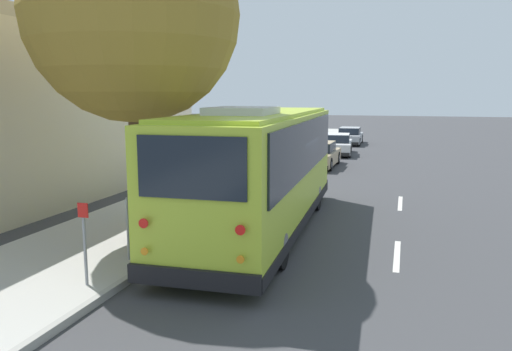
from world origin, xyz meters
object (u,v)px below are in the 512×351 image
(shuttle_bus, at_px, (261,165))
(street_tree, at_px, (135,1))
(parked_sedan_silver, at_px, (350,136))
(sign_post_far, at_px, (128,229))
(parked_sedan_white, at_px, (337,145))
(sign_post_near, at_px, (85,243))
(parked_sedan_tan, at_px, (319,155))

(shuttle_bus, xyz_separation_m, street_tree, (-1.60, 2.75, 4.15))
(parked_sedan_silver, relative_size, sign_post_far, 3.38)
(shuttle_bus, relative_size, parked_sedan_white, 2.19)
(shuttle_bus, xyz_separation_m, sign_post_far, (-3.60, 1.99, -1.02))
(sign_post_near, bearing_deg, parked_sedan_tan, -4.58)
(parked_sedan_tan, bearing_deg, sign_post_near, 175.95)
(parked_sedan_tan, bearing_deg, parked_sedan_white, -1.10)
(street_tree, bearing_deg, parked_sedan_white, -6.64)
(parked_sedan_white, xyz_separation_m, sign_post_near, (-23.92, 1.61, 0.36))
(shuttle_bus, bearing_deg, parked_sedan_silver, -1.49)
(parked_sedan_silver, bearing_deg, shuttle_bus, 179.60)
(shuttle_bus, height_order, sign_post_far, shuttle_bus)
(parked_sedan_tan, distance_m, sign_post_near, 18.14)
(shuttle_bus, relative_size, sign_post_far, 7.44)
(parked_sedan_white, distance_m, sign_post_near, 23.98)
(shuttle_bus, bearing_deg, sign_post_near, 156.64)
(parked_sedan_white, bearing_deg, sign_post_near, 171.18)
(shuttle_bus, bearing_deg, sign_post_far, 148.90)
(parked_sedan_silver, relative_size, street_tree, 0.53)
(parked_sedan_silver, bearing_deg, sign_post_near, 175.80)
(sign_post_near, relative_size, sign_post_far, 1.15)
(parked_sedan_tan, height_order, street_tree, street_tree)
(parked_sedan_tan, xyz_separation_m, sign_post_near, (-18.08, 1.45, 0.36))
(street_tree, distance_m, sign_post_near, 6.21)
(parked_sedan_tan, relative_size, street_tree, 0.50)
(parked_sedan_tan, height_order, sign_post_far, sign_post_far)
(parked_sedan_white, bearing_deg, street_tree, 168.40)
(parked_sedan_silver, xyz_separation_m, street_tree, (-27.40, 2.42, 5.42))
(shuttle_bus, xyz_separation_m, parked_sedan_silver, (25.80, 0.33, -1.27))
(parked_sedan_tan, xyz_separation_m, parked_sedan_silver, (12.86, -0.21, -0.02))
(parked_sedan_white, relative_size, sign_post_near, 2.96)
(shuttle_bus, distance_m, sign_post_far, 4.24)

